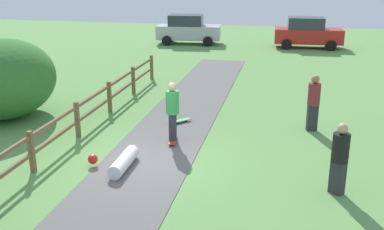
{
  "coord_description": "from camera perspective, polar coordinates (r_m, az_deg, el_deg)",
  "views": [
    {
      "loc": [
        3.47,
        -10.7,
        4.92
      ],
      "look_at": [
        0.97,
        1.09,
        1.0
      ],
      "focal_mm": 42.67,
      "sensor_mm": 36.0,
      "label": 1
    }
  ],
  "objects": [
    {
      "name": "ground_plane",
      "position": [
        12.28,
        -5.52,
        -5.7
      ],
      "size": [
        60.0,
        60.0,
        0.0
      ],
      "primitive_type": "plane",
      "color": "#60934C"
    },
    {
      "name": "skater_fallen",
      "position": [
        11.81,
        -8.85,
        -5.77
      ],
      "size": [
        1.16,
        1.45,
        0.36
      ],
      "color": "white",
      "rests_on": "asphalt_path"
    },
    {
      "name": "skateboard_loose",
      "position": [
        15.05,
        -1.53,
        -0.72
      ],
      "size": [
        0.69,
        0.72,
        0.08
      ],
      "color": "#338C4C",
      "rests_on": "asphalt_path"
    },
    {
      "name": "wooden_fence",
      "position": [
        13.02,
        -16.61,
        -1.84
      ],
      "size": [
        0.12,
        18.12,
        1.1
      ],
      "color": "brown",
      "rests_on": "ground_plane"
    },
    {
      "name": "parked_car_silver",
      "position": [
        30.93,
        -0.5,
        10.65
      ],
      "size": [
        4.34,
        2.3,
        1.92
      ],
      "color": "#B7B7BC",
      "rests_on": "ground_plane"
    },
    {
      "name": "parked_car_red",
      "position": [
        30.24,
        14.25,
        9.94
      ],
      "size": [
        4.27,
        2.14,
        1.92
      ],
      "color": "red",
      "rests_on": "ground_plane"
    },
    {
      "name": "skater_riding",
      "position": [
        13.1,
        -2.45,
        0.69
      ],
      "size": [
        0.43,
        0.82,
        1.8
      ],
      "color": "#B23326",
      "rests_on": "asphalt_path"
    },
    {
      "name": "bystander_black",
      "position": [
        10.69,
        17.99,
        -4.86
      ],
      "size": [
        0.53,
        0.53,
        1.68
      ],
      "color": "#2D2D33",
      "rests_on": "ground_plane"
    },
    {
      "name": "bush_large",
      "position": [
        16.63,
        -22.45,
        4.2
      ],
      "size": [
        3.26,
        3.91,
        2.67
      ],
      "primitive_type": "ellipsoid",
      "color": "#33702D",
      "rests_on": "ground_plane"
    },
    {
      "name": "asphalt_path",
      "position": [
        12.27,
        -5.52,
        -5.65
      ],
      "size": [
        2.4,
        28.0,
        0.02
      ],
      "primitive_type": "cube",
      "color": "#605E5B",
      "rests_on": "ground_plane"
    },
    {
      "name": "bystander_maroon",
      "position": [
        14.62,
        14.96,
        1.79
      ],
      "size": [
        0.45,
        0.45,
        1.78
      ],
      "color": "#2D2D33",
      "rests_on": "ground_plane"
    }
  ]
}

